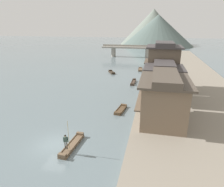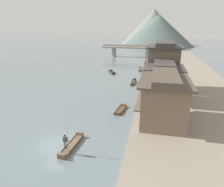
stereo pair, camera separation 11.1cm
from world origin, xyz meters
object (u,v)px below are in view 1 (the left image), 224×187
Objects in this scene: boat_foreground_poled at (72,145)px; house_waterfront_tall at (163,66)px; boat_moored_nearest at (133,82)px; boat_moored_third at (112,72)px; boatman_person at (66,140)px; boat_moored_far at (121,110)px; house_waterfront_nearest at (164,99)px; stone_bridge at (130,49)px; boat_moored_second at (140,70)px; house_waterfront_second at (163,82)px.

boat_foreground_poled is 0.52× the size of house_waterfront_tall.
boat_foreground_poled is 23.54m from house_waterfront_tall.
boat_moored_nearest is 11.02m from boat_moored_third.
boat_moored_far is at bearing 73.15° from boatman_person.
boatman_person is 0.37× the size of house_waterfront_nearest.
boat_moored_nearest is (3.57, 25.70, 0.00)m from boat_foreground_poled.
stone_bridge is at bearing 101.33° from house_waterfront_nearest.
boat_moored_nearest is at bearing 89.44° from boat_moored_far.
house_waterfront_tall reaches higher than boat_moored_far.
boat_foreground_poled is 0.20× the size of stone_bridge.
boat_moored_nearest is at bearing -51.83° from boat_moored_third.
boat_moored_second is at bearing 88.85° from boat_moored_far.
house_waterfront_nearest is (9.34, 7.00, 3.47)m from boat_foreground_poled.
house_waterfront_second is at bearing -61.76° from boat_moored_nearest.
boat_moored_nearest is 8.91m from house_waterfront_tall.
stone_bridge reaches higher than boat_foreground_poled.
stone_bridge is at bearing 95.83° from boat_moored_far.
house_waterfront_nearest is (5.33, -32.82, 3.50)m from boat_moored_second.
boatman_person is 27.16m from boat_moored_nearest.
boat_foreground_poled is 0.55× the size of house_waterfront_nearest.
stone_bridge reaches higher than boat_moored_second.
boatman_person reaches higher than boat_moored_nearest.
house_waterfront_second is at bearing 57.48° from boat_foreground_poled.
boat_moored_far is at bearing -74.53° from boat_moored_third.
boat_foreground_poled reaches higher than boat_moored_second.
house_waterfront_tall is (5.45, -18.81, 4.81)m from boat_moored_second.
boat_moored_third is at bearing -92.33° from stone_bridge.
house_waterfront_nearest is (12.58, -27.36, 3.47)m from boat_moored_third.
boat_foreground_poled is 63.89m from stone_bridge.
house_waterfront_nearest is at bearing -72.85° from boat_moored_nearest.
house_waterfront_tall reaches higher than house_waterfront_nearest.
house_waterfront_nearest is at bearing -90.49° from house_waterfront_tall.
house_waterfront_nearest reaches higher than boat_foreground_poled.
boat_moored_far is at bearing -90.56° from boat_moored_nearest.
boatman_person is 12.07m from boat_moored_far.
house_waterfront_nearest is (9.40, 8.19, 2.09)m from boatman_person.
boatman_person is at bearing -88.25° from stone_bridge.
boat_moored_nearest is at bearing 118.24° from house_waterfront_second.
house_waterfront_nearest reaches higher than boat_moored_far.
house_waterfront_nearest is 14.07m from house_waterfront_tall.
boat_moored_third is (-3.24, 34.36, 0.01)m from boat_foreground_poled.
stone_bridge reaches higher than boatman_person.
house_waterfront_second reaches higher than boat_moored_second.
house_waterfront_second is (5.86, -10.91, 3.48)m from boat_moored_nearest.
boat_moored_far is (-0.15, -15.41, -0.02)m from boat_moored_nearest.
boat_moored_third is 23.57m from house_waterfront_second.
house_waterfront_second is 50.33m from stone_bridge.
stone_bridge reaches higher than boat_moored_third.
boat_foreground_poled is 0.71× the size of house_waterfront_second.
boat_foreground_poled is 1.25× the size of boat_moored_far.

